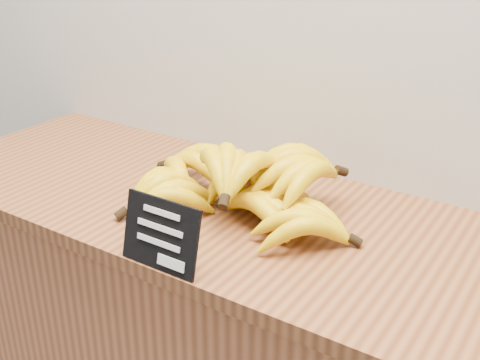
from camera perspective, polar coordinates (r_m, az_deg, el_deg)
name	(u,v)px	position (r m, az deg, el deg)	size (l,w,h in m)	color
counter_top	(254,219)	(1.21, 1.30, -3.71)	(1.58, 0.54, 0.03)	brown
chalkboard_sign	(160,234)	(1.01, -7.56, -5.14)	(0.15, 0.01, 0.12)	black
banana_pile	(244,184)	(1.20, 0.40, -0.41)	(0.53, 0.36, 0.13)	yellow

